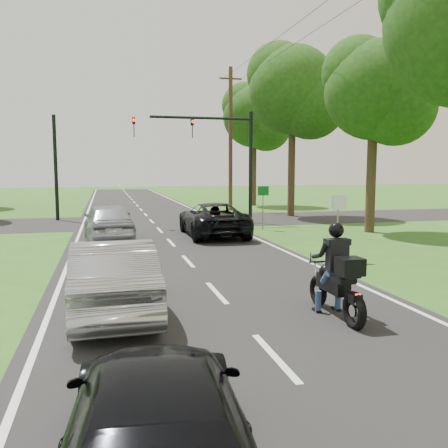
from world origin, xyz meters
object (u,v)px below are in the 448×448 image
at_px(motorcycle_rider, 337,280).
at_px(silver_suv, 109,222).
at_px(dark_suv, 213,219).
at_px(sign_white, 338,211).
at_px(utility_pole_far, 231,139).
at_px(sign_green, 263,197).
at_px(traffic_signal, 217,146).
at_px(silver_sedan, 113,277).
at_px(dark_car_behind, 157,423).

distance_m(motorcycle_rider, silver_suv, 12.27).
relative_size(dark_suv, sign_white, 2.49).
height_order(utility_pole_far, sign_green, utility_pole_far).
bearing_deg(utility_pole_far, silver_suv, -123.72).
bearing_deg(utility_pole_far, dark_suv, -108.34).
distance_m(traffic_signal, utility_pole_far, 8.55).
distance_m(silver_suv, sign_white, 9.41).
height_order(dark_suv, sign_green, sign_green).
xyz_separation_m(silver_suv, sign_green, (7.31, 1.88, 0.79)).
bearing_deg(motorcycle_rider, silver_sedan, 162.16).
distance_m(silver_sedan, silver_suv, 10.10).
distance_m(motorcycle_rider, utility_pole_far, 25.13).
xyz_separation_m(motorcycle_rider, utility_pole_far, (4.30, 24.38, 4.33)).
relative_size(sign_white, sign_green, 1.00).
bearing_deg(motorcycle_rider, traffic_signal, 84.91).
bearing_deg(silver_suv, dark_car_behind, 87.13).
distance_m(silver_suv, utility_pole_far, 16.08).
bearing_deg(silver_suv, utility_pole_far, -127.65).
xyz_separation_m(motorcycle_rider, sign_white, (2.80, 5.36, 0.84)).
xyz_separation_m(dark_car_behind, sign_green, (7.01, 17.58, 0.97)).
distance_m(dark_suv, sign_white, 7.15).
xyz_separation_m(dark_suv, dark_car_behind, (-4.19, -16.17, -0.12)).
distance_m(utility_pole_far, sign_green, 11.63).
bearing_deg(sign_green, dark_suv, -153.50).
bearing_deg(silver_sedan, utility_pole_far, -111.60).
xyz_separation_m(silver_sedan, dark_car_behind, (0.30, -5.60, -0.14)).
xyz_separation_m(motorcycle_rider, dark_suv, (0.18, 11.95, -0.01)).
distance_m(dark_suv, traffic_signal, 5.71).
distance_m(silver_sedan, utility_pole_far, 24.94).
height_order(traffic_signal, sign_white, traffic_signal).
bearing_deg(sign_green, utility_pole_far, 83.27).
height_order(traffic_signal, utility_pole_far, utility_pole_far).
xyz_separation_m(silver_sedan, traffic_signal, (5.75, 15.00, 3.37)).
xyz_separation_m(dark_suv, traffic_signal, (1.26, 4.42, 3.39)).
relative_size(motorcycle_rider, dark_car_behind, 0.53).
bearing_deg(sign_green, motorcycle_rider, -102.66).
distance_m(utility_pole_far, sign_white, 19.39).
bearing_deg(dark_car_behind, utility_pole_far, -101.44).
xyz_separation_m(dark_suv, silver_sedan, (-4.49, -10.57, 0.02)).
xyz_separation_m(dark_car_behind, sign_white, (6.81, 9.58, 0.97)).
bearing_deg(dark_suv, traffic_signal, -105.25).
xyz_separation_m(silver_suv, sign_white, (7.11, -6.12, 0.79)).
height_order(dark_suv, utility_pole_far, utility_pole_far).
height_order(dark_car_behind, sign_white, sign_white).
xyz_separation_m(silver_suv, utility_pole_far, (8.61, 12.90, 4.28)).
height_order(silver_suv, traffic_signal, traffic_signal).
relative_size(dark_car_behind, sign_white, 2.00).
relative_size(silver_sedan, traffic_signal, 0.72).
bearing_deg(utility_pole_far, dark_car_behind, -106.21).
relative_size(dark_suv, silver_sedan, 1.16).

